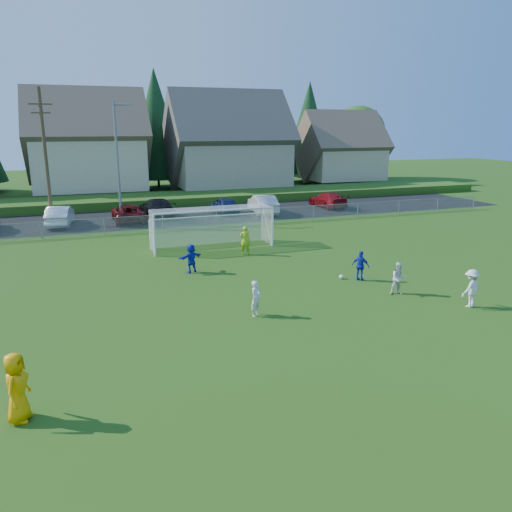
# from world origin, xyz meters

# --- Properties ---
(ground) EXTENTS (160.00, 160.00, 0.00)m
(ground) POSITION_xyz_m (0.00, 0.00, 0.00)
(ground) COLOR #193D0C
(ground) RESTS_ON ground
(asphalt_lot) EXTENTS (60.00, 60.00, 0.00)m
(asphalt_lot) POSITION_xyz_m (0.00, 27.50, 0.01)
(asphalt_lot) COLOR black
(asphalt_lot) RESTS_ON ground
(grass_embankment) EXTENTS (70.00, 6.00, 0.80)m
(grass_embankment) POSITION_xyz_m (0.00, 35.00, 0.40)
(grass_embankment) COLOR #1E420F
(grass_embankment) RESTS_ON ground
(soccer_ball) EXTENTS (0.22, 0.22, 0.22)m
(soccer_ball) POSITION_xyz_m (4.26, 7.40, 0.11)
(soccer_ball) COLOR white
(soccer_ball) RESTS_ON ground
(referee) EXTENTS (0.83, 1.04, 1.85)m
(referee) POSITION_xyz_m (-9.53, -0.52, 0.93)
(referee) COLOR #FFA005
(referee) RESTS_ON ground
(player_white_a) EXTENTS (0.62, 0.60, 1.44)m
(player_white_a) POSITION_xyz_m (-1.38, 4.24, 0.72)
(player_white_a) COLOR silver
(player_white_a) RESTS_ON ground
(player_white_b) EXTENTS (0.84, 0.74, 1.47)m
(player_white_b) POSITION_xyz_m (5.48, 4.49, 0.73)
(player_white_b) COLOR silver
(player_white_b) RESTS_ON ground
(player_white_c) EXTENTS (1.16, 0.85, 1.61)m
(player_white_c) POSITION_xyz_m (7.33, 2.14, 0.80)
(player_white_c) COLOR silver
(player_white_c) RESTS_ON ground
(player_blue_a) EXTENTS (0.81, 0.90, 1.47)m
(player_blue_a) POSITION_xyz_m (5.00, 6.88, 0.73)
(player_blue_a) COLOR #1223AD
(player_blue_a) RESTS_ON ground
(player_blue_b) EXTENTS (1.45, 0.93, 1.49)m
(player_blue_b) POSITION_xyz_m (-2.42, 11.03, 0.75)
(player_blue_b) COLOR #1223AD
(player_blue_b) RESTS_ON ground
(goalkeeper) EXTENTS (0.71, 0.56, 1.69)m
(goalkeeper) POSITION_xyz_m (1.35, 13.56, 0.85)
(goalkeeper) COLOR #9BC417
(goalkeeper) RESTS_ON ground
(car_b) EXTENTS (2.09, 4.72, 1.50)m
(car_b) POSITION_xyz_m (-8.92, 26.54, 0.75)
(car_b) COLOR white
(car_b) RESTS_ON ground
(car_c) EXTENTS (2.30, 4.94, 1.37)m
(car_c) POSITION_xyz_m (-3.92, 26.42, 0.68)
(car_c) COLOR #54090A
(car_c) RESTS_ON ground
(car_d) EXTENTS (2.46, 5.41, 1.54)m
(car_d) POSITION_xyz_m (-1.47, 27.74, 0.77)
(car_d) COLOR black
(car_d) RESTS_ON ground
(car_e) EXTENTS (1.85, 4.20, 1.41)m
(car_e) POSITION_xyz_m (4.21, 27.48, 0.70)
(car_e) COLOR #15204B
(car_e) RESTS_ON ground
(car_f) EXTENTS (2.29, 5.06, 1.61)m
(car_f) POSITION_xyz_m (7.31, 26.31, 0.80)
(car_f) COLOR silver
(car_f) RESTS_ON ground
(car_g) EXTENTS (2.07, 4.83, 1.39)m
(car_g) POSITION_xyz_m (14.14, 27.47, 0.69)
(car_g) COLOR maroon
(car_g) RESTS_ON ground
(soccer_goal) EXTENTS (7.42, 1.90, 2.50)m
(soccer_goal) POSITION_xyz_m (0.00, 16.05, 1.63)
(soccer_goal) COLOR white
(soccer_goal) RESTS_ON ground
(chainlink_fence) EXTENTS (52.06, 0.06, 1.20)m
(chainlink_fence) POSITION_xyz_m (0.00, 22.00, 0.63)
(chainlink_fence) COLOR gray
(chainlink_fence) RESTS_ON ground
(streetlight) EXTENTS (1.38, 0.18, 9.00)m
(streetlight) POSITION_xyz_m (-4.45, 26.00, 4.84)
(streetlight) COLOR slate
(streetlight) RESTS_ON ground
(utility_pole) EXTENTS (1.60, 0.26, 10.00)m
(utility_pole) POSITION_xyz_m (-9.50, 27.00, 5.15)
(utility_pole) COLOR #473321
(utility_pole) RESTS_ON ground
(houses_row) EXTENTS (53.90, 11.45, 13.27)m
(houses_row) POSITION_xyz_m (1.97, 42.46, 7.33)
(houses_row) COLOR tan
(houses_row) RESTS_ON ground
(tree_row) EXTENTS (65.98, 12.36, 13.80)m
(tree_row) POSITION_xyz_m (1.04, 48.74, 6.91)
(tree_row) COLOR #382616
(tree_row) RESTS_ON ground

